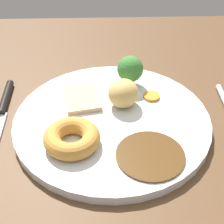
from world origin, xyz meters
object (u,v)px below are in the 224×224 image
object	(u,v)px
meat_slice_main	(81,98)
carrot_coin_front	(152,96)
dinner_plate	(112,121)
roast_potato_left	(123,93)
knife	(2,110)
yorkshire_pudding	(72,138)
broccoli_floret	(130,69)

from	to	relation	value
meat_slice_main	carrot_coin_front	bearing A→B (deg)	-178.68
dinner_plate	roast_potato_left	bearing A→B (deg)	-121.16
knife	roast_potato_left	bearing A→B (deg)	87.20
roast_potato_left	knife	xyz separation A→B (cm)	(18.88, -0.38, -3.11)
dinner_plate	yorkshire_pudding	xyz separation A→B (cm)	(5.52, 5.55, 1.90)
dinner_plate	carrot_coin_front	size ratio (longest dim) A/B	11.13
yorkshire_pudding	broccoli_floret	world-z (taller)	broccoli_floret
broccoli_floret	knife	world-z (taller)	broccoli_floret
meat_slice_main	knife	bearing A→B (deg)	5.07
meat_slice_main	knife	distance (cm)	12.53
broccoli_floret	dinner_plate	bearing A→B (deg)	69.07
meat_slice_main	broccoli_floret	size ratio (longest dim) A/B	1.41
roast_potato_left	carrot_coin_front	xyz separation A→B (cm)	(-4.63, -1.74, -1.94)
meat_slice_main	roast_potato_left	bearing A→B (deg)	167.10
yorkshire_pudding	carrot_coin_front	world-z (taller)	yorkshire_pudding
meat_slice_main	yorkshire_pudding	xyz separation A→B (cm)	(0.87, 10.04, 0.80)
meat_slice_main	yorkshire_pudding	distance (cm)	10.11
broccoli_floret	knife	size ratio (longest dim) A/B	0.28
broccoli_floret	knife	distance (cm)	21.29
meat_slice_main	dinner_plate	bearing A→B (deg)	136.02
yorkshire_pudding	broccoli_floret	xyz separation A→B (cm)	(-8.76, -14.04, 1.76)
carrot_coin_front	meat_slice_main	bearing A→B (deg)	1.32
knife	yorkshire_pudding	bearing A→B (deg)	50.59
yorkshire_pudding	broccoli_floret	distance (cm)	16.64
carrot_coin_front	broccoli_floret	world-z (taller)	broccoli_floret
dinner_plate	broccoli_floret	xyz separation A→B (cm)	(-3.24, -8.48, 3.65)
yorkshire_pudding	carrot_coin_front	bearing A→B (deg)	-139.29
dinner_plate	meat_slice_main	size ratio (longest dim) A/B	3.97
dinner_plate	knife	distance (cm)	17.39
broccoli_floret	carrot_coin_front	bearing A→B (deg)	130.63
dinner_plate	carrot_coin_front	bearing A→B (deg)	-143.68
carrot_coin_front	yorkshire_pudding	bearing A→B (deg)	40.71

